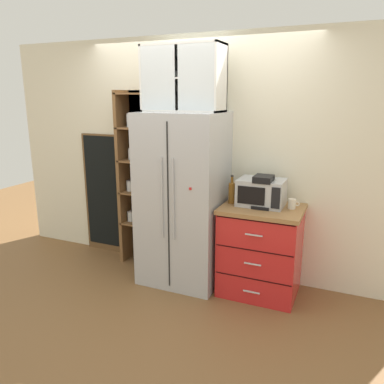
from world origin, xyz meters
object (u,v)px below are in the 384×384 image
at_px(refrigerator, 183,199).
at_px(chalkboard_menu, 106,194).
at_px(coffee_maker, 264,191).
at_px(bottle_amber, 232,191).
at_px(mug_cream, 292,204).
at_px(microwave, 261,192).

height_order(refrigerator, chalkboard_menu, refrigerator).
distance_m(coffee_maker, bottle_amber, 0.32).
bearing_deg(refrigerator, coffee_maker, 3.40).
height_order(refrigerator, coffee_maker, refrigerator).
bearing_deg(refrigerator, mug_cream, 5.02).
distance_m(microwave, bottle_amber, 0.29).
relative_size(microwave, coffee_maker, 1.42).
bearing_deg(mug_cream, bottle_amber, -175.59).
relative_size(refrigerator, coffee_maker, 5.73).
height_order(microwave, bottle_amber, bottle_amber).
xyz_separation_m(refrigerator, bottle_amber, (0.51, 0.05, 0.13)).
distance_m(coffee_maker, chalkboard_menu, 2.07).
xyz_separation_m(refrigerator, chalkboard_menu, (-1.21, 0.31, -0.14)).
xyz_separation_m(refrigerator, mug_cream, (1.09, 0.10, 0.05)).
bearing_deg(chalkboard_menu, mug_cream, -5.43).
bearing_deg(mug_cream, chalkboard_menu, 174.57).
xyz_separation_m(coffee_maker, chalkboard_menu, (-2.03, 0.27, -0.30)).
height_order(refrigerator, mug_cream, refrigerator).
relative_size(coffee_maker, mug_cream, 2.89).
height_order(microwave, chalkboard_menu, chalkboard_menu).
distance_m(microwave, chalkboard_menu, 2.03).
bearing_deg(mug_cream, coffee_maker, -170.08).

